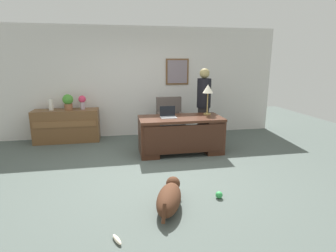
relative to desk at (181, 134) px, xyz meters
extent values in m
plane|color=#4C5651|center=(-0.65, -0.97, -0.41)|extent=(12.00, 12.00, 0.00)
cube|color=silver|center=(-0.65, 1.63, 0.94)|extent=(7.00, 0.12, 2.70)
cube|color=brown|center=(0.26, 1.56, 1.20)|extent=(0.59, 0.03, 0.65)
cube|color=gray|center=(0.26, 1.54, 1.20)|extent=(0.51, 0.01, 0.57)
cube|color=#422316|center=(0.00, 0.03, 0.32)|extent=(1.70, 0.81, 0.05)
cube|color=#422316|center=(-0.67, 0.03, -0.06)|extent=(0.36, 0.75, 0.70)
cube|color=#422316|center=(0.67, 0.03, -0.06)|extent=(0.36, 0.75, 0.70)
cube|color=#381E13|center=(0.00, -0.35, -0.02)|extent=(1.60, 0.04, 0.56)
cube|color=brown|center=(-2.46, 1.28, -0.02)|extent=(1.48, 0.48, 0.77)
cube|color=brown|center=(-2.46, 1.04, 0.07)|extent=(1.38, 0.02, 0.14)
cube|color=#564C47|center=(-0.05, 0.85, -0.04)|extent=(0.60, 0.58, 0.18)
cylinder|color=black|center=(-0.05, 0.85, -0.27)|extent=(0.10, 0.10, 0.28)
cylinder|color=black|center=(-0.05, 0.85, -0.38)|extent=(0.52, 0.52, 0.05)
cube|color=#564C47|center=(-0.05, 1.09, 0.34)|extent=(0.60, 0.12, 0.57)
cube|color=#564C47|center=(-0.31, 0.85, 0.16)|extent=(0.08, 0.50, 0.22)
cube|color=#564C47|center=(0.21, 0.85, 0.16)|extent=(0.08, 0.50, 0.22)
cylinder|color=#262323|center=(0.71, 0.70, 0.00)|extent=(0.26, 0.26, 0.82)
cylinder|color=black|center=(0.71, 0.70, 0.75)|extent=(0.32, 0.32, 0.67)
sphere|color=#978753|center=(0.71, 0.70, 1.19)|extent=(0.23, 0.23, 0.23)
ellipsoid|color=#472819|center=(-0.66, -2.15, -0.26)|extent=(0.53, 0.80, 0.30)
sphere|color=#472819|center=(-0.53, -1.80, -0.22)|extent=(0.20, 0.20, 0.20)
cylinder|color=#472819|center=(-0.78, -2.50, -0.24)|extent=(0.09, 0.15, 0.21)
cube|color=#B2B5BA|center=(-0.26, 0.01, 0.35)|extent=(0.32, 0.22, 0.01)
cube|color=black|center=(-0.26, 0.12, 0.47)|extent=(0.32, 0.01, 0.21)
cylinder|color=#9E8447|center=(0.63, 0.21, 0.36)|extent=(0.16, 0.16, 0.02)
cylinder|color=#9E8447|center=(0.63, 0.21, 0.59)|extent=(0.02, 0.02, 0.44)
cone|color=silver|center=(0.63, 0.21, 0.90)|extent=(0.22, 0.22, 0.18)
cylinder|color=#AB97A4|center=(-2.07, 1.28, 0.44)|extent=(0.10, 0.10, 0.17)
sphere|color=#DC375C|center=(-2.07, 1.28, 0.60)|extent=(0.17, 0.17, 0.17)
cylinder|color=silver|center=(-2.78, 1.28, 0.49)|extent=(0.10, 0.10, 0.26)
cylinder|color=brown|center=(-2.39, 1.28, 0.43)|extent=(0.18, 0.18, 0.14)
sphere|color=#479233|center=(-2.39, 1.28, 0.60)|extent=(0.24, 0.24, 0.24)
sphere|color=green|center=(0.09, -1.98, -0.36)|extent=(0.10, 0.10, 0.10)
ellipsoid|color=beige|center=(-1.32, -2.67, -0.38)|extent=(0.13, 0.20, 0.05)
camera|label=1|loc=(-1.24, -5.19, 1.46)|focal=28.55mm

